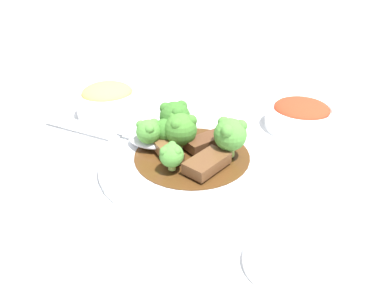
{
  "coord_description": "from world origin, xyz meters",
  "views": [
    {
      "loc": [
        0.42,
        0.18,
        0.3
      ],
      "look_at": [
        0.0,
        0.0,
        0.03
      ],
      "focal_mm": 35.0,
      "sensor_mm": 36.0,
      "label": 1
    }
  ],
  "objects_px": {
    "beef_strip_2": "(207,141)",
    "main_plate": "(192,158)",
    "broccoli_floret_4": "(175,116)",
    "serving_spoon": "(141,136)",
    "broccoli_floret_2": "(165,130)",
    "broccoli_floret_3": "(230,134)",
    "broccoli_floret_5": "(172,155)",
    "side_bowl_kimchi": "(301,115)",
    "beef_strip_1": "(207,163)",
    "beef_strip_0": "(167,150)",
    "broccoli_floret_1": "(148,131)",
    "sauce_dish": "(281,261)",
    "broccoli_floret_0": "(181,129)",
    "side_bowl_appetizer": "(108,100)"
  },
  "relations": [
    {
      "from": "broccoli_floret_1",
      "to": "broccoli_floret_5",
      "type": "distance_m",
      "value": 0.07
    },
    {
      "from": "side_bowl_appetizer",
      "to": "beef_strip_0",
      "type": "bearing_deg",
      "value": 57.79
    },
    {
      "from": "side_bowl_kimchi",
      "to": "broccoli_floret_5",
      "type": "bearing_deg",
      "value": -30.2
    },
    {
      "from": "sauce_dish",
      "to": "broccoli_floret_4",
      "type": "bearing_deg",
      "value": -130.65
    },
    {
      "from": "sauce_dish",
      "to": "broccoli_floret_5",
      "type": "bearing_deg",
      "value": -118.29
    },
    {
      "from": "broccoli_floret_1",
      "to": "broccoli_floret_2",
      "type": "relative_size",
      "value": 1.11
    },
    {
      "from": "serving_spoon",
      "to": "sauce_dish",
      "type": "bearing_deg",
      "value": 59.76
    },
    {
      "from": "broccoli_floret_3",
      "to": "broccoli_floret_2",
      "type": "bearing_deg",
      "value": -86.71
    },
    {
      "from": "broccoli_floret_4",
      "to": "broccoli_floret_5",
      "type": "xyz_separation_m",
      "value": [
        0.08,
        0.03,
        -0.01
      ]
    },
    {
      "from": "broccoli_floret_0",
      "to": "broccoli_floret_5",
      "type": "height_order",
      "value": "broccoli_floret_0"
    },
    {
      "from": "broccoli_floret_2",
      "to": "broccoli_floret_1",
      "type": "bearing_deg",
      "value": -39.65
    },
    {
      "from": "sauce_dish",
      "to": "broccoli_floret_0",
      "type": "bearing_deg",
      "value": -129.64
    },
    {
      "from": "beef_strip_1",
      "to": "broccoli_floret_2",
      "type": "distance_m",
      "value": 0.09
    },
    {
      "from": "side_bowl_appetizer",
      "to": "broccoli_floret_0",
      "type": "bearing_deg",
      "value": 66.45
    },
    {
      "from": "beef_strip_2",
      "to": "serving_spoon",
      "type": "bearing_deg",
      "value": -76.07
    },
    {
      "from": "beef_strip_1",
      "to": "beef_strip_2",
      "type": "height_order",
      "value": "same"
    },
    {
      "from": "sauce_dish",
      "to": "beef_strip_1",
      "type": "bearing_deg",
      "value": -131.72
    },
    {
      "from": "broccoli_floret_3",
      "to": "side_bowl_kimchi",
      "type": "xyz_separation_m",
      "value": [
        -0.17,
        0.07,
        -0.03
      ]
    },
    {
      "from": "broccoli_floret_3",
      "to": "broccoli_floret_4",
      "type": "height_order",
      "value": "same"
    },
    {
      "from": "beef_strip_2",
      "to": "side_bowl_kimchi",
      "type": "relative_size",
      "value": 0.61
    },
    {
      "from": "beef_strip_0",
      "to": "broccoli_floret_5",
      "type": "bearing_deg",
      "value": 35.87
    },
    {
      "from": "broccoli_floret_5",
      "to": "serving_spoon",
      "type": "relative_size",
      "value": 0.15
    },
    {
      "from": "beef_strip_0",
      "to": "broccoli_floret_4",
      "type": "bearing_deg",
      "value": -166.03
    },
    {
      "from": "beef_strip_2",
      "to": "main_plate",
      "type": "bearing_deg",
      "value": -23.51
    },
    {
      "from": "beef_strip_1",
      "to": "broccoli_floret_3",
      "type": "distance_m",
      "value": 0.05
    },
    {
      "from": "broccoli_floret_4",
      "to": "serving_spoon",
      "type": "relative_size",
      "value": 0.23
    },
    {
      "from": "broccoli_floret_1",
      "to": "side_bowl_appetizer",
      "type": "xyz_separation_m",
      "value": [
        -0.1,
        -0.14,
        -0.02
      ]
    },
    {
      "from": "broccoli_floret_5",
      "to": "broccoli_floret_1",
      "type": "bearing_deg",
      "value": -124.33
    },
    {
      "from": "broccoli_floret_5",
      "to": "beef_strip_2",
      "type": "bearing_deg",
      "value": 164.98
    },
    {
      "from": "beef_strip_0",
      "to": "broccoli_floret_4",
      "type": "xyz_separation_m",
      "value": [
        -0.05,
        -0.01,
        0.03
      ]
    },
    {
      "from": "beef_strip_1",
      "to": "main_plate",
      "type": "bearing_deg",
      "value": -128.88
    },
    {
      "from": "beef_strip_1",
      "to": "broccoli_floret_5",
      "type": "distance_m",
      "value": 0.05
    },
    {
      "from": "beef_strip_1",
      "to": "serving_spoon",
      "type": "height_order",
      "value": "beef_strip_1"
    },
    {
      "from": "broccoli_floret_2",
      "to": "broccoli_floret_3",
      "type": "xyz_separation_m",
      "value": [
        -0.01,
        0.1,
        0.01
      ]
    },
    {
      "from": "beef_strip_2",
      "to": "broccoli_floret_0",
      "type": "bearing_deg",
      "value": -65.9
    },
    {
      "from": "broccoli_floret_3",
      "to": "broccoli_floret_5",
      "type": "xyz_separation_m",
      "value": [
        0.06,
        -0.06,
        -0.01
      ]
    },
    {
      "from": "beef_strip_1",
      "to": "side_bowl_kimchi",
      "type": "relative_size",
      "value": 0.61
    },
    {
      "from": "broccoli_floret_2",
      "to": "serving_spoon",
      "type": "relative_size",
      "value": 0.16
    },
    {
      "from": "broccoli_floret_2",
      "to": "broccoli_floret_4",
      "type": "height_order",
      "value": "broccoli_floret_4"
    },
    {
      "from": "broccoli_floret_2",
      "to": "broccoli_floret_4",
      "type": "relative_size",
      "value": 0.7
    },
    {
      "from": "sauce_dish",
      "to": "beef_strip_2",
      "type": "bearing_deg",
      "value": -138.71
    },
    {
      "from": "broccoli_floret_5",
      "to": "main_plate",
      "type": "bearing_deg",
      "value": 170.24
    },
    {
      "from": "broccoli_floret_5",
      "to": "serving_spoon",
      "type": "distance_m",
      "value": 0.1
    },
    {
      "from": "broccoli_floret_3",
      "to": "side_bowl_kimchi",
      "type": "relative_size",
      "value": 0.48
    },
    {
      "from": "side_bowl_appetizer",
      "to": "broccoli_floret_5",
      "type": "bearing_deg",
      "value": 54.56
    },
    {
      "from": "beef_strip_1",
      "to": "serving_spoon",
      "type": "distance_m",
      "value": 0.12
    },
    {
      "from": "main_plate",
      "to": "side_bowl_kimchi",
      "type": "distance_m",
      "value": 0.22
    },
    {
      "from": "beef_strip_1",
      "to": "beef_strip_0",
      "type": "bearing_deg",
      "value": -97.34
    },
    {
      "from": "beef_strip_1",
      "to": "sauce_dish",
      "type": "xyz_separation_m",
      "value": [
        0.11,
        0.13,
        -0.02
      ]
    },
    {
      "from": "main_plate",
      "to": "broccoli_floret_1",
      "type": "bearing_deg",
      "value": -80.47
    }
  ]
}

